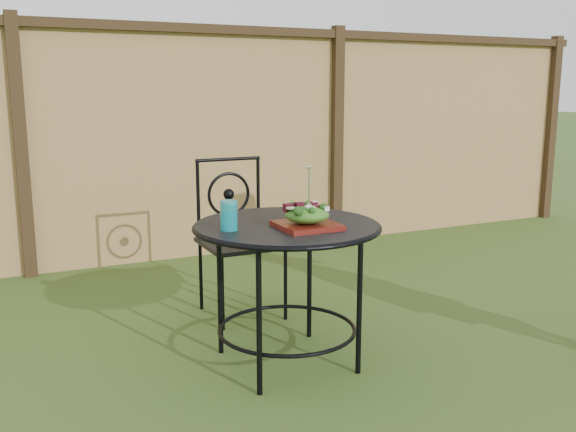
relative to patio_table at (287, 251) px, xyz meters
name	(u,v)px	position (x,y,z in m)	size (l,w,h in m)	color
ground	(322,350)	(0.24, 0.06, -0.59)	(60.00, 60.00, 0.00)	#264416
fence	(194,142)	(0.24, 2.25, 0.36)	(8.00, 0.12, 1.90)	tan
patio_table	(287,251)	(0.00, 0.00, 0.00)	(0.92, 0.92, 0.72)	black
patio_chair	(238,233)	(0.06, 0.82, -0.08)	(0.46, 0.46, 0.95)	black
salad_plate	(307,225)	(0.04, -0.13, 0.15)	(0.27, 0.27, 0.02)	#3E0D08
salad	(307,215)	(0.04, -0.13, 0.20)	(0.21, 0.21, 0.08)	#235614
fork	(309,187)	(0.05, -0.13, 0.33)	(0.01, 0.01, 0.18)	silver
drinking_glass	(229,215)	(-0.31, -0.02, 0.21)	(0.08, 0.08, 0.14)	#0E92A4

